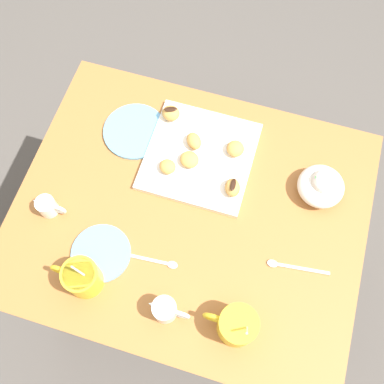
{
  "coord_description": "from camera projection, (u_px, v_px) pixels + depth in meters",
  "views": [
    {
      "loc": [
        -0.13,
        0.4,
        1.92
      ],
      "look_at": [
        0.01,
        -0.05,
        0.78
      ],
      "focal_mm": 42.04,
      "sensor_mm": 36.0,
      "label": 1
    }
  ],
  "objects": [
    {
      "name": "saucer_sky_right",
      "position": [
        101.0,
        253.0,
        1.18
      ],
      "size": [
        0.16,
        0.16,
        0.01
      ],
      "primitive_type": "cylinder",
      "color": "#66A8DB",
      "rests_on": "dining_table"
    },
    {
      "name": "coffee_mug_yellow_left",
      "position": [
        237.0,
        325.0,
        1.07
      ],
      "size": [
        0.13,
        0.1,
        0.14
      ],
      "color": "yellow",
      "rests_on": "dining_table"
    },
    {
      "name": "beignet_3",
      "position": [
        171.0,
        113.0,
        1.31
      ],
      "size": [
        0.05,
        0.05,
        0.04
      ],
      "primitive_type": "ellipsoid",
      "rotation": [
        0.0,
        0.0,
        0.0
      ],
      "color": "#D19347",
      "rests_on": "pastry_plate_square"
    },
    {
      "name": "chocolate_sauce_pitcher",
      "position": [
        47.0,
        206.0,
        1.21
      ],
      "size": [
        0.09,
        0.05,
        0.06
      ],
      "color": "white",
      "rests_on": "dining_table"
    },
    {
      "name": "dining_table",
      "position": [
        190.0,
        229.0,
        1.37
      ],
      "size": [
        0.96,
        0.78,
        0.76
      ],
      "color": "#A36633",
      "rests_on": "ground_plane"
    },
    {
      "name": "beignet_5",
      "position": [
        235.0,
        149.0,
        1.27
      ],
      "size": [
        0.06,
        0.06,
        0.03
      ],
      "primitive_type": "ellipsoid",
      "rotation": [
        0.0,
        0.0,
        0.32
      ],
      "color": "#D19347",
      "rests_on": "pastry_plate_square"
    },
    {
      "name": "beignet_2",
      "position": [
        168.0,
        167.0,
        1.25
      ],
      "size": [
        0.06,
        0.06,
        0.03
      ],
      "primitive_type": "ellipsoid",
      "rotation": [
        0.0,
        0.0,
        5.99
      ],
      "color": "#D19347",
      "rests_on": "pastry_plate_square"
    },
    {
      "name": "beignet_4",
      "position": [
        189.0,
        160.0,
        1.26
      ],
      "size": [
        0.07,
        0.07,
        0.03
      ],
      "primitive_type": "ellipsoid",
      "rotation": [
        0.0,
        0.0,
        4.32
      ],
      "color": "#D19347",
      "rests_on": "pastry_plate_square"
    },
    {
      "name": "saucer_sky_left",
      "position": [
        135.0,
        131.0,
        1.33
      ],
      "size": [
        0.19,
        0.19,
        0.01
      ],
      "primitive_type": "cylinder",
      "color": "#66A8DB",
      "rests_on": "dining_table"
    },
    {
      "name": "cream_pitcher_white",
      "position": [
        165.0,
        310.0,
        1.09
      ],
      "size": [
        0.1,
        0.06,
        0.07
      ],
      "color": "white",
      "rests_on": "dining_table"
    },
    {
      "name": "coffee_mug_yellow_right",
      "position": [
        82.0,
        277.0,
        1.11
      ],
      "size": [
        0.13,
        0.09,
        0.14
      ],
      "color": "yellow",
      "rests_on": "dining_table"
    },
    {
      "name": "loose_spoon_by_plate",
      "position": [
        153.0,
        261.0,
        1.18
      ],
      "size": [
        0.16,
        0.03,
        0.01
      ],
      "color": "silver",
      "rests_on": "dining_table"
    },
    {
      "name": "beignet_1",
      "position": [
        232.0,
        188.0,
        1.22
      ],
      "size": [
        0.06,
        0.06,
        0.04
      ],
      "primitive_type": "ellipsoid",
      "rotation": [
        0.0,
        0.0,
        5.0
      ],
      "color": "#D19347",
      "rests_on": "pastry_plate_square"
    },
    {
      "name": "ground_plane",
      "position": [
        190.0,
        272.0,
        1.93
      ],
      "size": [
        8.0,
        8.0,
        0.0
      ],
      "primitive_type": "plane",
      "color": "#514C47"
    },
    {
      "name": "ice_cream_bowl",
      "position": [
        321.0,
        185.0,
        1.22
      ],
      "size": [
        0.13,
        0.13,
        0.09
      ],
      "color": "white",
      "rests_on": "dining_table"
    },
    {
      "name": "pastry_plate_square",
      "position": [
        200.0,
        156.0,
        1.29
      ],
      "size": [
        0.3,
        0.3,
        0.02
      ],
      "primitive_type": "cube",
      "color": "white",
      "rests_on": "dining_table"
    },
    {
      "name": "beignet_0",
      "position": [
        194.0,
        141.0,
        1.28
      ],
      "size": [
        0.07,
        0.07,
        0.03
      ],
      "primitive_type": "ellipsoid",
      "rotation": [
        0.0,
        0.0,
        3.81
      ],
      "color": "#D19347",
      "rests_on": "pastry_plate_square"
    },
    {
      "name": "chocolate_drizzle_3",
      "position": [
        171.0,
        109.0,
        1.29
      ],
      "size": [
        0.04,
        0.03,
        0.0
      ],
      "primitive_type": "ellipsoid",
      "rotation": [
        0.0,
        0.0,
        0.36
      ],
      "color": "black",
      "rests_on": "beignet_3"
    },
    {
      "name": "chocolate_drizzle_1",
      "position": [
        233.0,
        185.0,
        1.21
      ],
      "size": [
        0.02,
        0.04,
        0.0
      ],
      "primitive_type": "ellipsoid",
      "rotation": [
        0.0,
        0.0,
        4.77
      ],
      "color": "black",
      "rests_on": "beignet_1"
    },
    {
      "name": "loose_spoon_near_saucer",
      "position": [
        291.0,
        267.0,
        1.17
      ],
      "size": [
        0.16,
        0.03,
        0.01
      ],
      "color": "silver",
      "rests_on": "dining_table"
    }
  ]
}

